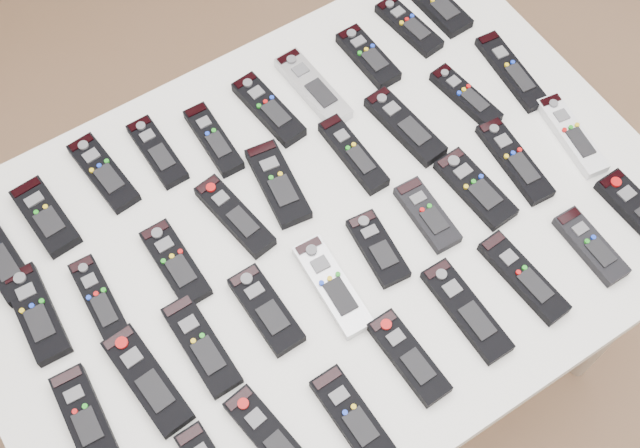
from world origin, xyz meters
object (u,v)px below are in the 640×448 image
remote_19 (84,416)px  remote_25 (427,215)px  remote_1 (46,217)px  remote_31 (273,440)px  remote_9 (438,6)px  remote_17 (466,97)px  remote_35 (523,277)px  remote_13 (235,216)px  remote_21 (202,345)px  remote_22 (266,310)px  remote_24 (378,248)px  remote_7 (368,57)px  remote_27 (514,161)px  remote_3 (157,152)px  remote_11 (100,301)px  remote_15 (353,154)px  remote_20 (147,380)px  remote_36 (591,246)px  remote_4 (213,140)px  remote_34 (466,311)px  remote_10 (37,314)px  remote_16 (405,126)px  remote_37 (640,212)px  remote_5 (269,109)px  remote_23 (332,286)px  remote_12 (175,263)px  remote_6 (313,88)px  remote_14 (278,184)px  remote_8 (409,26)px  table (320,244)px  remote_18 (511,71)px  remote_26 (475,188)px  remote_32 (352,416)px

remote_19 → remote_25: size_ratio=1.10×
remote_1 → remote_31: remote_1 is taller
remote_9 → remote_17: bearing=-115.7°
remote_17 → remote_35: (-0.15, -0.36, 0.00)m
remote_13 → remote_21: remote_13 is taller
remote_22 → remote_24: bearing=-2.7°
remote_35 → remote_7: bearing=81.1°
remote_7 → remote_27: size_ratio=0.82×
remote_3 → remote_7: 0.46m
remote_11 → remote_15: bearing=3.5°
remote_20 → remote_36: (0.77, -0.21, 0.00)m
remote_4 → remote_34: 0.57m
remote_10 → remote_36: size_ratio=1.18×
remote_36 → remote_16: bearing=109.1°
remote_37 → remote_1: bearing=145.9°
remote_25 → remote_35: 0.20m
remote_16 → remote_37: 0.45m
remote_5 → remote_23: 0.39m
remote_11 → remote_12: size_ratio=1.03×
remote_3 → remote_6: remote_6 is taller
remote_12 → remote_10: bearing=169.2°
remote_1 → remote_15: 0.57m
remote_10 → remote_1: bearing=64.6°
remote_16 → remote_27: (0.13, -0.17, -0.00)m
remote_10 → remote_14: (0.48, -0.00, -0.00)m
remote_6 → remote_12: size_ratio=1.16×
remote_4 → remote_8: (0.47, 0.03, -0.00)m
remote_17 → remote_1: bearing=159.3°
table → remote_7: remote_7 is taller
remote_18 → remote_31: bearing=-149.1°
remote_4 → remote_26: 0.50m
remote_24 → remote_32: remote_32 is taller
remote_4 → remote_34: size_ratio=0.85×
remote_6 → remote_10: (-0.65, -0.15, 0.00)m
remote_7 → remote_37: bearing=-70.8°
remote_8 → remote_22: size_ratio=1.00×
remote_6 → remote_37: bearing=-61.2°
remote_11 → remote_27: bearing=-9.7°
remote_11 → remote_24: 0.49m
remote_27 → remote_31: 0.68m
remote_13 → remote_22: 0.19m
remote_14 → remote_37: bearing=-30.3°
remote_4 → remote_35: size_ratio=0.89×
table → remote_22: (-0.16, -0.08, 0.07)m
remote_6 → remote_27: 0.41m
remote_4 → remote_25: same height
remote_13 → remote_12: bearing=-178.2°
remote_12 → remote_24: remote_12 is taller
remote_4 → remote_17: (0.46, -0.18, -0.00)m
remote_12 → remote_21: (-0.03, -0.16, 0.00)m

